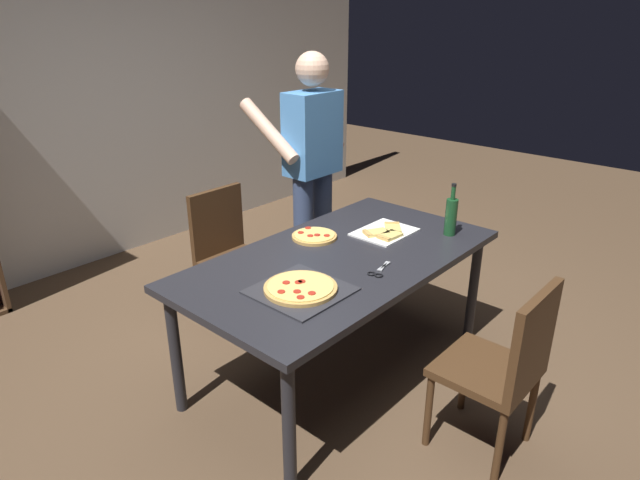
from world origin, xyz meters
TOP-DOWN VIEW (x-y plane):
  - ground_plane at (0.00, 0.00)m, footprint 12.00×12.00m
  - back_wall at (0.00, 2.60)m, footprint 6.40×0.10m
  - dining_table at (0.00, 0.00)m, footprint 1.82×0.98m
  - chair_near_camera at (-0.00, -0.98)m, footprint 0.42×0.42m
  - chair_far_side at (0.00, 0.98)m, footprint 0.42×0.42m
  - person_serving_pizza at (0.59, 0.76)m, footprint 0.55×0.54m
  - pepperoni_pizza_on_tray at (-0.45, -0.12)m, footprint 0.41×0.41m
  - pizza_slices_on_towel at (0.42, 0.00)m, footprint 0.36×0.28m
  - wine_bottle at (0.67, -0.29)m, footprint 0.07×0.07m
  - kitchen_scissors at (-0.03, -0.28)m, footprint 0.20×0.09m
  - second_pizza_plain at (0.09, 0.28)m, footprint 0.27×0.27m

SIDE VIEW (x-z plane):
  - ground_plane at x=0.00m, z-range 0.00..0.00m
  - chair_near_camera at x=0.00m, z-range 0.06..0.96m
  - chair_far_side at x=0.00m, z-range 0.06..0.96m
  - dining_table at x=0.00m, z-range 0.31..1.06m
  - kitchen_scissors at x=-0.03m, z-range 0.75..0.76m
  - pizza_slices_on_towel at x=0.42m, z-range 0.75..0.78m
  - second_pizza_plain at x=0.09m, z-range 0.75..0.78m
  - pepperoni_pizza_on_tray at x=-0.45m, z-range 0.75..0.78m
  - wine_bottle at x=0.67m, z-range 0.71..1.03m
  - person_serving_pizza at x=0.59m, z-range 0.12..1.87m
  - back_wall at x=0.00m, z-range 0.00..2.80m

